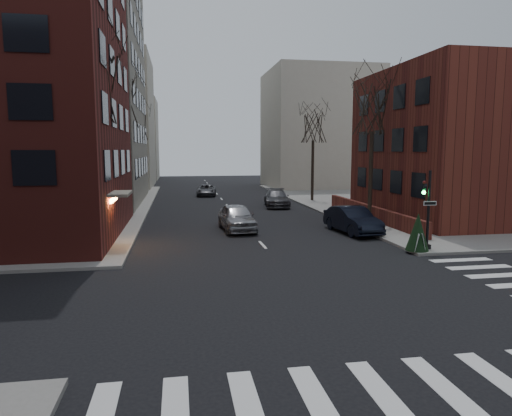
{
  "coord_description": "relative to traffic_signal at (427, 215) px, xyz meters",
  "views": [
    {
      "loc": [
        -4.49,
        -12.12,
        5.17
      ],
      "look_at": [
        -0.3,
        12.38,
        2.0
      ],
      "focal_mm": 32.0,
      "sensor_mm": 36.0,
      "label": 1
    }
  ],
  "objects": [
    {
      "name": "ground",
      "position": [
        -7.94,
        -8.99,
        -1.91
      ],
      "size": [
        160.0,
        160.0,
        0.0
      ],
      "primitive_type": "plane",
      "color": "black",
      "rests_on": "ground"
    },
    {
      "name": "sidewalk_far_right",
      "position": [
        21.06,
        21.01,
        -1.83
      ],
      "size": [
        44.0,
        44.0,
        0.15
      ],
      "primitive_type": "cube",
      "color": "gray",
      "rests_on": "ground"
    },
    {
      "name": "building_left_tan",
      "position": [
        -24.94,
        25.01,
        12.09
      ],
      "size": [
        18.0,
        18.0,
        28.0
      ],
      "primitive_type": "cube",
      "color": "gray",
      "rests_on": "ground"
    },
    {
      "name": "building_right_brick",
      "position": [
        8.56,
        10.01,
        3.59
      ],
      "size": [
        12.0,
        14.0,
        11.0
      ],
      "primitive_type": "cube",
      "color": "maroon",
      "rests_on": "ground"
    },
    {
      "name": "low_wall_right",
      "position": [
        1.36,
        10.01,
        -1.26
      ],
      "size": [
        0.35,
        16.0,
        1.0
      ],
      "primitive_type": "cube",
      "color": "maroon",
      "rests_on": "sidewalk_far_right"
    },
    {
      "name": "building_distant_la",
      "position": [
        -22.94,
        46.01,
        7.09
      ],
      "size": [
        14.0,
        16.0,
        18.0
      ],
      "primitive_type": "cube",
      "color": "#BCB39F",
      "rests_on": "ground"
    },
    {
      "name": "building_distant_ra",
      "position": [
        7.06,
        41.01,
        6.09
      ],
      "size": [
        14.0,
        14.0,
        16.0
      ],
      "primitive_type": "cube",
      "color": "#BCB39F",
      "rests_on": "ground"
    },
    {
      "name": "building_distant_lb",
      "position": [
        -20.94,
        63.01,
        5.09
      ],
      "size": [
        10.0,
        12.0,
        14.0
      ],
      "primitive_type": "cube",
      "color": "#BCB39F",
      "rests_on": "ground"
    },
    {
      "name": "traffic_signal",
      "position": [
        0.0,
        0.0,
        0.0
      ],
      "size": [
        0.76,
        0.44,
        4.0
      ],
      "color": "black",
      "rests_on": "sidewalk_far_right"
    },
    {
      "name": "tree_left_a",
      "position": [
        -16.74,
        5.01,
        6.56
      ],
      "size": [
        4.18,
        4.18,
        10.26
      ],
      "color": "#2D231C",
      "rests_on": "sidewalk_far_left"
    },
    {
      "name": "tree_left_b",
      "position": [
        -16.74,
        17.01,
        7.0
      ],
      "size": [
        4.4,
        4.4,
        10.8
      ],
      "color": "#2D231C",
      "rests_on": "sidewalk_far_left"
    },
    {
      "name": "tree_left_c",
      "position": [
        -16.74,
        31.01,
        6.12
      ],
      "size": [
        3.96,
        3.96,
        9.72
      ],
      "color": "#2D231C",
      "rests_on": "sidewalk_far_left"
    },
    {
      "name": "tree_right_a",
      "position": [
        0.86,
        9.01,
        6.12
      ],
      "size": [
        3.96,
        3.96,
        9.72
      ],
      "color": "#2D231C",
      "rests_on": "sidewalk_far_right"
    },
    {
      "name": "tree_right_b",
      "position": [
        0.86,
        23.01,
        5.68
      ],
      "size": [
        3.74,
        3.74,
        9.18
      ],
      "color": "#2D231C",
      "rests_on": "sidewalk_far_right"
    },
    {
      "name": "streetlamp_near",
      "position": [
        -16.14,
        13.01,
        2.33
      ],
      "size": [
        0.36,
        0.36,
        6.28
      ],
      "color": "black",
      "rests_on": "sidewalk_far_left"
    },
    {
      "name": "streetlamp_far",
      "position": [
        -16.14,
        33.01,
        2.33
      ],
      "size": [
        0.36,
        0.36,
        6.28
      ],
      "color": "black",
      "rests_on": "sidewalk_far_left"
    },
    {
      "name": "parked_sedan",
      "position": [
        -1.74,
        5.62,
        -1.08
      ],
      "size": [
        2.28,
        5.19,
        1.66
      ],
      "primitive_type": "imported",
      "rotation": [
        0.0,
        0.0,
        0.11
      ],
      "color": "black",
      "rests_on": "ground"
    },
    {
      "name": "car_lane_silver",
      "position": [
        -8.74,
        7.83,
        -1.06
      ],
      "size": [
        2.27,
        5.07,
        1.69
      ],
      "primitive_type": "imported",
      "rotation": [
        0.0,
        0.0,
        0.05
      ],
      "color": "gray",
      "rests_on": "ground"
    },
    {
      "name": "car_lane_gray",
      "position": [
        -3.55,
        19.54,
        -1.14
      ],
      "size": [
        2.86,
        5.57,
        1.54
      ],
      "primitive_type": "imported",
      "rotation": [
        0.0,
        0.0,
        -0.13
      ],
      "color": "#39393D",
      "rests_on": "ground"
    },
    {
      "name": "car_lane_far",
      "position": [
        -9.28,
        30.65,
        -1.27
      ],
      "size": [
        2.55,
        4.75,
        1.27
      ],
      "primitive_type": "imported",
      "rotation": [
        0.0,
        0.0,
        -0.1
      ],
      "color": "#434449",
      "rests_on": "ground"
    },
    {
      "name": "sandwich_board",
      "position": [
        -0.64,
        -0.49,
        -1.29
      ],
      "size": [
        0.56,
        0.67,
        0.93
      ],
      "primitive_type": "cube",
      "rotation": [
        0.0,
        0.0,
        -0.3
      ],
      "color": "silver",
      "rests_on": "sidewalk_far_right"
    },
    {
      "name": "evergreen_shrub",
      "position": [
        -0.64,
        -0.29,
        -0.81
      ],
      "size": [
        1.51,
        1.51,
        1.9
      ],
      "primitive_type": "cone",
      "rotation": [
        0.0,
        0.0,
        -0.42
      ],
      "color": "black",
      "rests_on": "sidewalk_far_right"
    }
  ]
}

